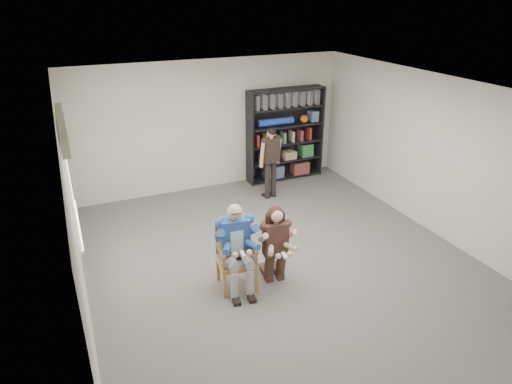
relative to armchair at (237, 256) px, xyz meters
name	(u,v)px	position (x,y,z in m)	size (l,w,h in m)	color
room_shell	(284,183)	(0.91, 0.31, 0.88)	(6.00, 7.00, 2.80)	white
floor	(282,262)	(0.91, 0.31, -0.52)	(6.00, 7.00, 0.01)	#625E5A
window_left	(70,176)	(-2.04, 1.31, 1.11)	(0.16, 2.00, 1.75)	silver
armchair	(237,256)	(0.00, 0.00, 0.00)	(0.60, 0.58, 1.04)	#935B33
seated_man	(236,247)	(0.00, 0.00, 0.16)	(0.58, 0.81, 1.35)	navy
kneeling_woman	(276,246)	(0.58, -0.12, 0.10)	(0.52, 0.83, 1.23)	#36241A
bookshelf	(285,135)	(2.61, 3.59, 0.53)	(1.80, 0.38, 2.10)	black
standing_man	(271,163)	(1.83, 2.70, 0.25)	(0.48, 0.26, 1.54)	black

